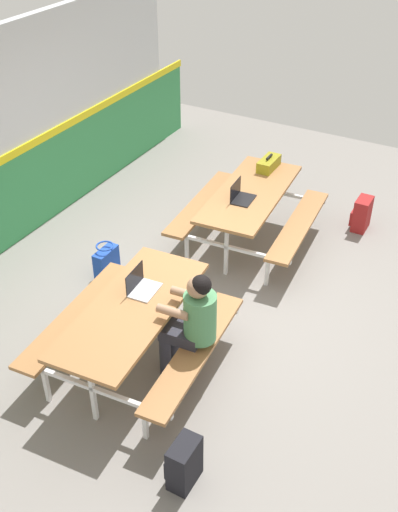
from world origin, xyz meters
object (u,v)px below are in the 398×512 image
(laptop_silver, at_px, (141,286))
(student_nearer, at_px, (192,318))
(laptop_dark, at_px, (241,196))
(tote_bag_bright, at_px, (107,262))
(satchel_spare, at_px, (184,463))
(backpack_dark, at_px, (362,214))
(toolbox_grey, at_px, (269,164))
(picnic_table_left, at_px, (133,321))
(picnic_table_right, at_px, (250,204))

(laptop_silver, bearing_deg, student_nearer, -98.86)
(laptop_silver, height_order, laptop_dark, same)
(tote_bag_bright, bearing_deg, student_nearer, -118.64)
(student_nearer, bearing_deg, tote_bag_bright, 61.36)
(tote_bag_bright, height_order, satchel_spare, satchel_spare)
(backpack_dark, relative_size, satchel_spare, 1.00)
(student_nearer, bearing_deg, backpack_dark, -10.85)
(laptop_dark, relative_size, toolbox_grey, 0.84)
(picnic_table_left, height_order, laptop_dark, laptop_dark)
(laptop_dark, distance_m, tote_bag_bright, 1.75)
(laptop_dark, bearing_deg, toolbox_grey, 1.97)
(backpack_dark, height_order, tote_bag_bright, backpack_dark)
(student_nearer, bearing_deg, laptop_silver, 81.14)
(laptop_silver, relative_size, laptop_dark, 1.00)
(toolbox_grey, distance_m, tote_bag_bright, 2.45)
(picnic_table_right, relative_size, laptop_dark, 5.58)
(student_nearer, xyz_separation_m, tote_bag_bright, (0.90, 1.66, -0.51))
(picnic_table_right, distance_m, satchel_spare, 3.56)
(tote_bag_bright, bearing_deg, laptop_silver, -127.58)
(laptop_dark, xyz_separation_m, toolbox_grey, (0.90, 0.03, 0.02))
(picnic_table_right, bearing_deg, tote_bag_bright, 141.20)
(toolbox_grey, bearing_deg, picnic_table_right, -175.64)
(toolbox_grey, height_order, backpack_dark, toolbox_grey)
(tote_bag_bright, bearing_deg, backpack_dark, -43.16)
(laptop_silver, bearing_deg, laptop_dark, -2.17)
(picnic_table_right, height_order, student_nearer, student_nearer)
(picnic_table_left, relative_size, backpack_dark, 4.26)
(student_nearer, bearing_deg, picnic_table_left, 106.52)
(laptop_dark, xyz_separation_m, tote_bag_bright, (-1.20, 1.13, -0.59))
(picnic_table_left, distance_m, tote_bag_bright, 1.59)
(backpack_dark, relative_size, tote_bag_bright, 1.02)
(laptop_silver, distance_m, satchel_spare, 1.70)
(laptop_dark, height_order, tote_bag_bright, laptop_dark)
(picnic_table_right, relative_size, tote_bag_bright, 4.36)
(toolbox_grey, bearing_deg, picnic_table_left, -179.79)
(picnic_table_right, relative_size, laptop_silver, 5.58)
(laptop_dark, relative_size, satchel_spare, 0.76)
(backpack_dark, bearing_deg, tote_bag_bright, 136.84)
(tote_bag_bright, bearing_deg, satchel_spare, -132.15)
(picnic_table_right, distance_m, student_nearer, 2.39)
(picnic_table_left, height_order, tote_bag_bright, picnic_table_left)
(backpack_dark, bearing_deg, picnic_table_left, 161.32)
(picnic_table_left, bearing_deg, picnic_table_right, -0.90)
(laptop_silver, bearing_deg, tote_bag_bright, 52.42)
(picnic_table_right, xyz_separation_m, backpack_dark, (1.02, -1.15, -0.36))
(laptop_silver, bearing_deg, picnic_table_right, -2.46)
(picnic_table_left, bearing_deg, laptop_silver, 12.56)
(toolbox_grey, bearing_deg, backpack_dark, -73.57)
(picnic_table_right, xyz_separation_m, laptop_silver, (-2.24, 0.10, 0.21))
(picnic_table_left, xyz_separation_m, laptop_dark, (2.27, -0.02, 0.21))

